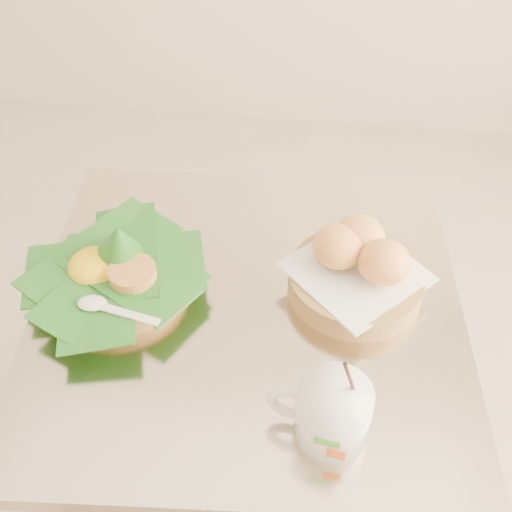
# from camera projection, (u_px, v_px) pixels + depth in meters

# --- Properties ---
(cafe_table) EXTENTS (0.75, 0.75, 0.75)m
(cafe_table) POSITION_uv_depth(u_px,v_px,m) (249.00, 380.00, 1.21)
(cafe_table) COLOR gray
(cafe_table) RESTS_ON floor
(rice_basket) EXTENTS (0.29, 0.29, 0.15)m
(rice_basket) POSITION_uv_depth(u_px,v_px,m) (115.00, 269.00, 1.05)
(rice_basket) COLOR #9E7F44
(rice_basket) RESTS_ON cafe_table
(bread_basket) EXTENTS (0.27, 0.27, 0.12)m
(bread_basket) POSITION_uv_depth(u_px,v_px,m) (357.00, 269.00, 1.04)
(bread_basket) COLOR #9E7F44
(bread_basket) RESTS_ON cafe_table
(coffee_mug) EXTENTS (0.14, 0.11, 0.18)m
(coffee_mug) POSITION_uv_depth(u_px,v_px,m) (331.00, 411.00, 0.85)
(coffee_mug) COLOR white
(coffee_mug) RESTS_ON cafe_table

